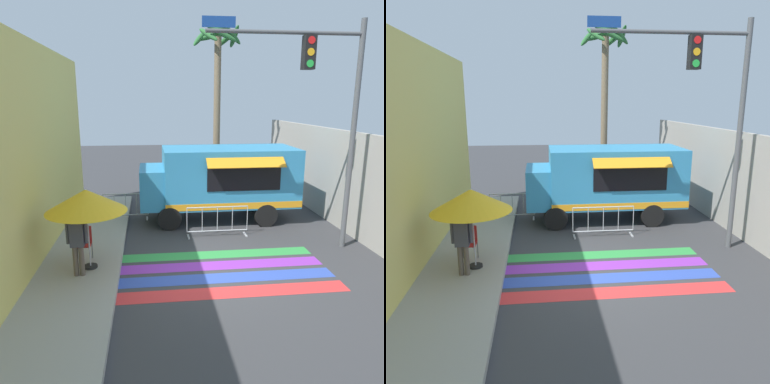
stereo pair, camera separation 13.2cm
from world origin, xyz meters
The scene contains 13 objects.
ground_plane centered at (0.00, 0.00, 0.00)m, with size 60.00×60.00×0.00m, color #38383A.
sidewalk_left centered at (-4.62, 0.00, 0.09)m, with size 4.40×16.00×0.17m.
building_left_facade centered at (-4.69, 0.00, 3.03)m, with size 0.25×16.00×6.06m.
concrete_wall_right centered at (5.26, 3.00, 1.74)m, with size 0.20×16.00×3.48m.
crosswalk_painted centered at (0.00, 0.09, 0.00)m, with size 6.40×2.84×0.01m.
food_truck centered at (0.98, 4.67, 1.62)m, with size 5.84×2.80×2.77m.
traffic_signal_pole centered at (3.55, 1.41, 4.55)m, with size 4.60×0.29×6.69m.
patio_umbrella centered at (-3.20, 0.39, 2.01)m, with size 2.07×2.07×2.13m.
folding_chair centered at (-3.43, 0.90, 0.75)m, with size 0.43×0.43×0.95m.
vendor_person centered at (-3.41, -0.04, 1.12)m, with size 0.53×0.22×1.67m.
barricade_front centered at (0.66, 2.79, 0.52)m, with size 2.09×0.44×1.04m.
barricade_side centered at (-2.51, 4.97, 0.51)m, with size 1.73×0.44×1.04m.
palm_tree centered at (1.72, 8.90, 5.62)m, with size 2.40×2.35×7.89m.
Camera 2 is at (-1.46, -9.06, 4.49)m, focal length 35.00 mm.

